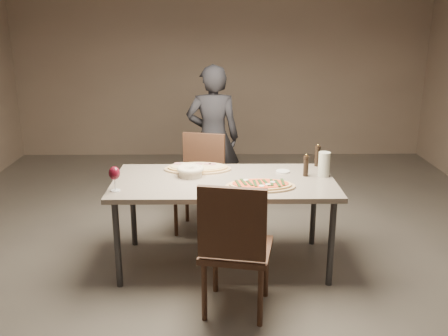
{
  "coord_description": "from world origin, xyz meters",
  "views": [
    {
      "loc": [
        -0.05,
        -3.85,
        2.03
      ],
      "look_at": [
        0.0,
        0.0,
        0.85
      ],
      "focal_mm": 40.0,
      "sensor_mm": 36.0,
      "label": 1
    }
  ],
  "objects_px": {
    "pepper_mill_left": "(306,166)",
    "chair_far": "(201,177)",
    "chair_near": "(235,243)",
    "diner": "(213,138)",
    "ham_pizza": "(198,168)",
    "dining_table": "(224,186)",
    "bread_basket": "(190,171)",
    "zucchini_pizza": "(260,185)",
    "carafe": "(324,164)"
  },
  "relations": [
    {
      "from": "pepper_mill_left",
      "to": "chair_far",
      "type": "bearing_deg",
      "value": 142.38
    },
    {
      "from": "pepper_mill_left",
      "to": "chair_near",
      "type": "bearing_deg",
      "value": -125.49
    },
    {
      "from": "diner",
      "to": "chair_far",
      "type": "bearing_deg",
      "value": 78.6
    },
    {
      "from": "ham_pizza",
      "to": "chair_far",
      "type": "bearing_deg",
      "value": 104.55
    },
    {
      "from": "dining_table",
      "to": "bread_basket",
      "type": "relative_size",
      "value": 7.99
    },
    {
      "from": "zucchini_pizza",
      "to": "chair_near",
      "type": "xyz_separation_m",
      "value": [
        -0.22,
        -0.59,
        -0.21
      ]
    },
    {
      "from": "diner",
      "to": "dining_table",
      "type": "bearing_deg",
      "value": 93.86
    },
    {
      "from": "zucchini_pizza",
      "to": "ham_pizza",
      "type": "relative_size",
      "value": 0.94
    },
    {
      "from": "dining_table",
      "to": "carafe",
      "type": "relative_size",
      "value": 8.83
    },
    {
      "from": "bread_basket",
      "to": "diner",
      "type": "bearing_deg",
      "value": 82.05
    },
    {
      "from": "pepper_mill_left",
      "to": "diner",
      "type": "distance_m",
      "value": 1.49
    },
    {
      "from": "chair_far",
      "to": "chair_near",
      "type": "bearing_deg",
      "value": 113.85
    },
    {
      "from": "bread_basket",
      "to": "chair_near",
      "type": "distance_m",
      "value": 0.97
    },
    {
      "from": "carafe",
      "to": "chair_near",
      "type": "relative_size",
      "value": 0.2
    },
    {
      "from": "pepper_mill_left",
      "to": "bread_basket",
      "type": "bearing_deg",
      "value": 179.63
    },
    {
      "from": "zucchini_pizza",
      "to": "bread_basket",
      "type": "bearing_deg",
      "value": 134.8
    },
    {
      "from": "bread_basket",
      "to": "chair_near",
      "type": "relative_size",
      "value": 0.23
    },
    {
      "from": "pepper_mill_left",
      "to": "carafe",
      "type": "xyz_separation_m",
      "value": [
        0.15,
        -0.0,
        0.01
      ]
    },
    {
      "from": "ham_pizza",
      "to": "diner",
      "type": "xyz_separation_m",
      "value": [
        0.12,
        1.08,
        0.01
      ]
    },
    {
      "from": "zucchini_pizza",
      "to": "diner",
      "type": "bearing_deg",
      "value": 85.94
    },
    {
      "from": "dining_table",
      "to": "chair_near",
      "type": "bearing_deg",
      "value": -85.37
    },
    {
      "from": "bread_basket",
      "to": "pepper_mill_left",
      "type": "height_order",
      "value": "pepper_mill_left"
    },
    {
      "from": "pepper_mill_left",
      "to": "zucchini_pizza",
      "type": "bearing_deg",
      "value": -144.85
    },
    {
      "from": "chair_near",
      "to": "carafe",
      "type": "bearing_deg",
      "value": 59.46
    },
    {
      "from": "dining_table",
      "to": "bread_basket",
      "type": "bearing_deg",
      "value": 160.42
    },
    {
      "from": "carafe",
      "to": "ham_pizza",
      "type": "bearing_deg",
      "value": 169.82
    },
    {
      "from": "carafe",
      "to": "chair_far",
      "type": "xyz_separation_m",
      "value": [
        -1.04,
        0.69,
        -0.33
      ]
    },
    {
      "from": "dining_table",
      "to": "chair_near",
      "type": "height_order",
      "value": "chair_near"
    },
    {
      "from": "bread_basket",
      "to": "pepper_mill_left",
      "type": "relative_size",
      "value": 1.19
    },
    {
      "from": "dining_table",
      "to": "chair_far",
      "type": "height_order",
      "value": "chair_far"
    },
    {
      "from": "zucchini_pizza",
      "to": "bread_basket",
      "type": "relative_size",
      "value": 2.42
    },
    {
      "from": "dining_table",
      "to": "diner",
      "type": "xyz_separation_m",
      "value": [
        -0.1,
        1.36,
        0.08
      ]
    },
    {
      "from": "dining_table",
      "to": "pepper_mill_left",
      "type": "bearing_deg",
      "value": 7.73
    },
    {
      "from": "bread_basket",
      "to": "chair_far",
      "type": "relative_size",
      "value": 0.24
    },
    {
      "from": "pepper_mill_left",
      "to": "carafe",
      "type": "relative_size",
      "value": 0.93
    },
    {
      "from": "bread_basket",
      "to": "pepper_mill_left",
      "type": "xyz_separation_m",
      "value": [
        0.96,
        -0.01,
        0.04
      ]
    },
    {
      "from": "carafe",
      "to": "diner",
      "type": "distance_m",
      "value": 1.57
    },
    {
      "from": "pepper_mill_left",
      "to": "chair_far",
      "type": "xyz_separation_m",
      "value": [
        -0.89,
        0.69,
        -0.32
      ]
    },
    {
      "from": "dining_table",
      "to": "diner",
      "type": "height_order",
      "value": "diner"
    },
    {
      "from": "pepper_mill_left",
      "to": "chair_far",
      "type": "distance_m",
      "value": 1.17
    },
    {
      "from": "pepper_mill_left",
      "to": "diner",
      "type": "xyz_separation_m",
      "value": [
        -0.78,
        1.26,
        -0.06
      ]
    },
    {
      "from": "carafe",
      "to": "chair_far",
      "type": "relative_size",
      "value": 0.22
    },
    {
      "from": "bread_basket",
      "to": "diner",
      "type": "relative_size",
      "value": 0.14
    },
    {
      "from": "carafe",
      "to": "diner",
      "type": "height_order",
      "value": "diner"
    },
    {
      "from": "bread_basket",
      "to": "diner",
      "type": "xyz_separation_m",
      "value": [
        0.18,
        1.26,
        -0.02
      ]
    },
    {
      "from": "bread_basket",
      "to": "chair_far",
      "type": "bearing_deg",
      "value": 84.64
    },
    {
      "from": "diner",
      "to": "chair_near",
      "type": "bearing_deg",
      "value": 93.99
    },
    {
      "from": "bread_basket",
      "to": "carafe",
      "type": "relative_size",
      "value": 1.11
    },
    {
      "from": "dining_table",
      "to": "ham_pizza",
      "type": "distance_m",
      "value": 0.37
    },
    {
      "from": "dining_table",
      "to": "zucchini_pizza",
      "type": "bearing_deg",
      "value": -33.84
    }
  ]
}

